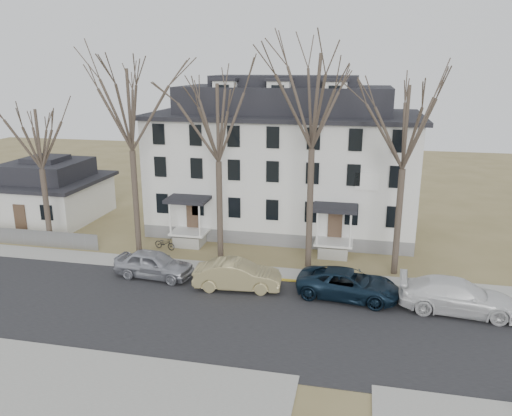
% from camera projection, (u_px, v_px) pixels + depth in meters
% --- Properties ---
extents(ground, '(120.00, 120.00, 0.00)m').
position_uv_depth(ground, '(265.00, 341.00, 23.95)').
color(ground, olive).
rests_on(ground, ground).
extents(main_road, '(120.00, 10.00, 0.04)m').
position_uv_depth(main_road, '(272.00, 321.00, 25.83)').
color(main_road, '#27272A').
rests_on(main_road, ground).
extents(far_sidewalk, '(120.00, 2.00, 0.08)m').
position_uv_depth(far_sidewalk, '(289.00, 276.00, 31.47)').
color(far_sidewalk, '#A09F97').
rests_on(far_sidewalk, ground).
extents(near_sidewalk_left, '(20.00, 5.00, 0.08)m').
position_uv_depth(near_sidewalk_left, '(54.00, 382.00, 20.86)').
color(near_sidewalk_left, '#A09F97').
rests_on(near_sidewalk_left, ground).
extents(yellow_curb, '(14.00, 0.25, 0.06)m').
position_uv_depth(yellow_curb, '(370.00, 289.00, 29.62)').
color(yellow_curb, gold).
rests_on(yellow_curb, ground).
extents(boarding_house, '(20.80, 12.36, 12.05)m').
position_uv_depth(boarding_house, '(284.00, 162.00, 39.75)').
color(boarding_house, slate).
rests_on(boarding_house, ground).
extents(small_house, '(8.70, 8.70, 5.00)m').
position_uv_depth(small_house, '(49.00, 193.00, 42.79)').
color(small_house, silver).
rests_on(small_house, ground).
extents(fence, '(14.00, 0.06, 1.20)m').
position_uv_depth(fence, '(13.00, 244.00, 37.10)').
color(fence, gray).
rests_on(fence, ground).
extents(tree_far_left, '(8.40, 8.40, 13.72)m').
position_uv_depth(tree_far_left, '(129.00, 104.00, 32.53)').
color(tree_far_left, '#473B31').
rests_on(tree_far_left, ground).
extents(tree_mid_left, '(7.80, 7.80, 12.74)m').
position_uv_depth(tree_mid_left, '(218.00, 117.00, 31.53)').
color(tree_mid_left, '#473B31').
rests_on(tree_mid_left, ground).
extents(tree_center, '(9.00, 9.00, 14.70)m').
position_uv_depth(tree_center, '(313.00, 95.00, 29.92)').
color(tree_center, '#473B31').
rests_on(tree_center, ground).
extents(tree_mid_right, '(7.80, 7.80, 12.74)m').
position_uv_depth(tree_mid_right, '(406.00, 122.00, 29.22)').
color(tree_mid_right, '#473B31').
rests_on(tree_mid_right, ground).
extents(tree_bungalow, '(6.60, 6.60, 10.78)m').
position_uv_depth(tree_bungalow, '(38.00, 135.00, 34.55)').
color(tree_bungalow, '#473B31').
rests_on(tree_bungalow, ground).
extents(car_silver, '(5.13, 2.45, 1.69)m').
position_uv_depth(car_silver, '(154.00, 265.00, 31.00)').
color(car_silver, '#A1A3AC').
rests_on(car_silver, ground).
extents(car_tan, '(5.27, 2.28, 1.69)m').
position_uv_depth(car_tan, '(237.00, 276.00, 29.38)').
color(car_tan, '#9D8F5E').
rests_on(car_tan, ground).
extents(car_navy, '(6.04, 3.32, 1.60)m').
position_uv_depth(car_navy, '(348.00, 285.00, 28.27)').
color(car_navy, black).
rests_on(car_navy, ground).
extents(car_white, '(6.25, 2.91, 1.77)m').
position_uv_depth(car_white, '(458.00, 297.00, 26.61)').
color(car_white, white).
rests_on(car_white, ground).
extents(bicycle_left, '(1.76, 0.97, 0.88)m').
position_uv_depth(bicycle_left, '(165.00, 244.00, 35.78)').
color(bicycle_left, black).
rests_on(bicycle_left, ground).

